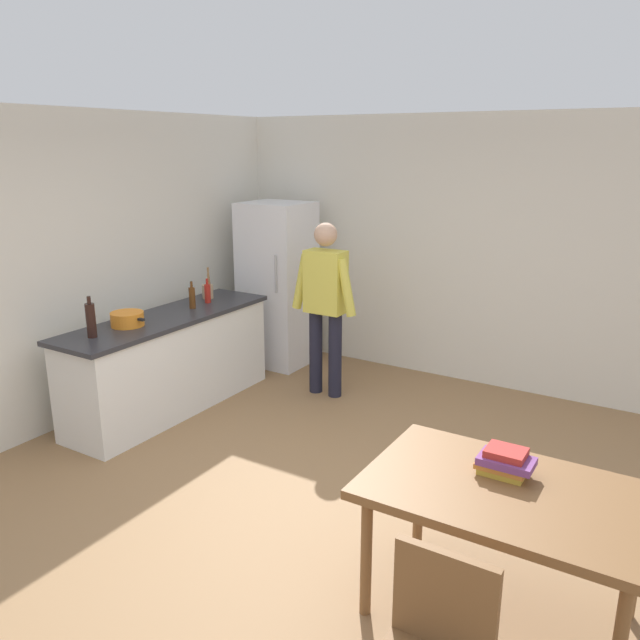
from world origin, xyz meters
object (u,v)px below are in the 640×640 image
refrigerator (278,284)px  book_stack (505,462)px  utensil_jar (208,291)px  bottle_beer_brown (192,297)px  person (325,298)px  bottle_sauce_red (208,293)px  cooking_pot (127,319)px  bottle_wine_dark (91,320)px  dining_table (506,502)px

refrigerator → book_stack: (3.24, -2.57, -0.08)m
utensil_jar → bottle_beer_brown: bearing=-69.9°
person → book_stack: 3.06m
refrigerator → bottle_beer_brown: 1.28m
person → bottle_sauce_red: person is taller
person → utensil_jar: bearing=-163.6°
refrigerator → bottle_sauce_red: refrigerator is taller
utensil_jar → bottle_beer_brown: utensil_jar is taller
refrigerator → person: 1.10m
bottle_sauce_red → cooking_pot: bearing=-92.5°
cooking_pot → bottle_wine_dark: (0.01, -0.38, 0.09)m
refrigerator → dining_table: refrigerator is taller
person → cooking_pot: person is taller
person → cooking_pot: (-1.10, -1.46, -0.02)m
bottle_beer_brown → bottle_wine_dark: bottle_wine_dark is taller
bottle_sauce_red → book_stack: (3.35, -1.54, -0.18)m
refrigerator → bottle_beer_brown: (-0.09, -1.27, 0.11)m
book_stack → cooking_pot: bearing=170.7°
refrigerator → utensil_jar: size_ratio=5.62×
person → utensil_jar: 1.22m
bottle_wine_dark → bottle_beer_brown: bearing=87.4°
bottle_sauce_red → bottle_wine_dark: 1.36m
person → book_stack: person is taller
utensil_jar → book_stack: bearing=-25.7°
refrigerator → cooking_pot: (-0.15, -2.01, 0.06)m
utensil_jar → cooking_pot: bearing=-86.2°
bottle_sauce_red → book_stack: bottle_sauce_red is taller
bottle_beer_brown → person: bearing=34.8°
refrigerator → bottle_sauce_red: (-0.11, -1.03, 0.10)m
refrigerator → person: size_ratio=1.06×
dining_table → bottle_sauce_red: 3.81m
person → cooking_pot: bearing=-127.0°
person → dining_table: bearing=-42.4°
refrigerator → cooking_pot: size_ratio=4.50×
utensil_jar → bottle_wine_dark: size_ratio=0.94×
bottle_wine_dark → person: bearing=59.4°
bottle_sauce_red → bottle_wine_dark: size_ratio=0.71×
refrigerator → book_stack: size_ratio=6.28×
bottle_beer_brown → cooking_pot: bearing=-95.0°
bottle_beer_brown → bottle_wine_dark: size_ratio=0.76×
person → bottle_sauce_red: (-1.06, -0.48, 0.02)m
bottle_beer_brown → bottle_wine_dark: (-0.05, -1.12, 0.04)m
bottle_beer_brown → bottle_sauce_red: 0.24m
utensil_jar → book_stack: utensil_jar is taller
bottle_beer_brown → bottle_sauce_red: bottle_beer_brown is taller
dining_table → cooking_pot: 3.53m
refrigerator → person: bearing=-30.2°
dining_table → book_stack: bearing=112.7°
person → bottle_beer_brown: 1.26m
person → bottle_wine_dark: bearing=-120.6°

